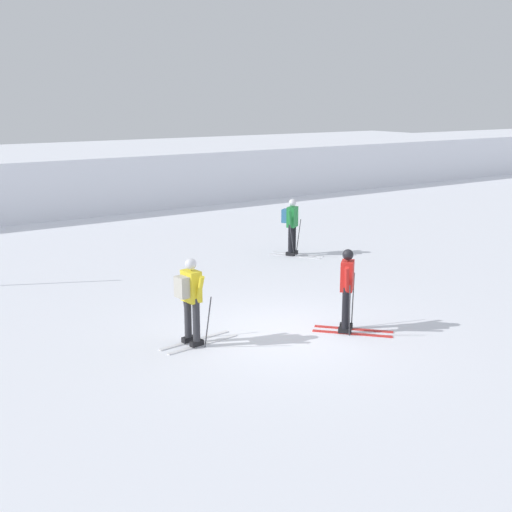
{
  "coord_description": "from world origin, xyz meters",
  "views": [
    {
      "loc": [
        -7.51,
        -10.01,
        4.62
      ],
      "look_at": [
        1.12,
        2.75,
        0.9
      ],
      "focal_mm": 46.16,
      "sensor_mm": 36.0,
      "label": 1
    }
  ],
  "objects": [
    {
      "name": "far_snow_ridge",
      "position": [
        0.0,
        18.13,
        1.15
      ],
      "size": [
        80.0,
        6.48,
        2.29
      ],
      "primitive_type": "cube",
      "color": "white",
      "rests_on": "ground"
    },
    {
      "name": "ground_plane",
      "position": [
        0.0,
        0.0,
        0.0
      ],
      "size": [
        120.0,
        120.0,
        0.0
      ],
      "primitive_type": "plane",
      "color": "white"
    },
    {
      "name": "skier_yellow",
      "position": [
        -1.88,
        0.51,
        0.96
      ],
      "size": [
        1.63,
        1.0,
        1.71
      ],
      "color": "silver",
      "rests_on": "ground"
    },
    {
      "name": "skier_green",
      "position": [
        4.15,
        5.34,
        0.95
      ],
      "size": [
        1.19,
        1.54,
        1.71
      ],
      "color": "silver",
      "rests_on": "ground"
    },
    {
      "name": "skier_red",
      "position": [
        1.07,
        -0.58,
        0.92
      ],
      "size": [
        1.36,
        1.43,
        1.71
      ],
      "color": "red",
      "rests_on": "ground"
    }
  ]
}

